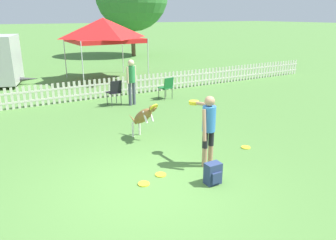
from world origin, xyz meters
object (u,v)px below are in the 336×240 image
at_px(leaping_dog, 143,116).
at_px(spectator_standing, 131,78).
at_px(canopy_tent_main, 103,30).
at_px(frisbee_near_dog, 161,175).
at_px(folding_chair_center, 167,86).
at_px(handler_person, 208,123).
at_px(backpack_on_grass, 213,174).
at_px(folding_chair_blue_left, 115,90).
at_px(frisbee_midfield, 144,184).
at_px(frisbee_near_handler, 246,147).

height_order(leaping_dog, spectator_standing, spectator_standing).
bearing_deg(canopy_tent_main, frisbee_near_dog, -103.80).
xyz_separation_m(leaping_dog, folding_chair_center, (2.63, 3.39, -0.12)).
bearing_deg(folding_chair_center, spectator_standing, -6.85).
relative_size(handler_person, frisbee_near_dog, 6.90).
bearing_deg(canopy_tent_main, backpack_on_grass, -99.29).
xyz_separation_m(leaping_dog, spectator_standing, (1.12, 3.27, 0.36)).
height_order(canopy_tent_main, spectator_standing, canopy_tent_main).
bearing_deg(canopy_tent_main, folding_chair_blue_left, -105.98).
height_order(handler_person, spectator_standing, spectator_standing).
relative_size(handler_person, canopy_tent_main, 0.48).
bearing_deg(frisbee_midfield, backpack_on_grass, -28.13).
bearing_deg(leaping_dog, frisbee_midfield, 50.45).
relative_size(frisbee_near_dog, backpack_on_grass, 0.52).
distance_m(leaping_dog, frisbee_near_dog, 2.20).
distance_m(folding_chair_blue_left, spectator_standing, 0.74).
distance_m(frisbee_midfield, spectator_standing, 5.97).
distance_m(backpack_on_grass, folding_chair_blue_left, 6.32).
height_order(frisbee_near_dog, folding_chair_blue_left, folding_chair_blue_left).
relative_size(backpack_on_grass, canopy_tent_main, 0.13).
bearing_deg(backpack_on_grass, frisbee_near_dog, 131.76).
height_order(backpack_on_grass, folding_chair_center, folding_chair_center).
xyz_separation_m(folding_chair_blue_left, spectator_standing, (0.57, -0.20, 0.43)).
relative_size(frisbee_near_handler, folding_chair_blue_left, 0.24).
bearing_deg(frisbee_midfield, canopy_tent_main, 74.04).
relative_size(frisbee_midfield, folding_chair_blue_left, 0.24).
bearing_deg(folding_chair_blue_left, backpack_on_grass, 79.93).
bearing_deg(handler_person, backpack_on_grass, -131.27).
xyz_separation_m(handler_person, frisbee_near_handler, (1.39, 0.26, -0.95)).
bearing_deg(frisbee_midfield, handler_person, 4.77).
xyz_separation_m(frisbee_near_dog, folding_chair_center, (3.23, 5.41, 0.50)).
bearing_deg(spectator_standing, folding_chair_center, 167.73).
bearing_deg(spectator_standing, leaping_dog, 54.41).
distance_m(leaping_dog, folding_chair_center, 4.29).
distance_m(frisbee_near_dog, frisbee_midfield, 0.49).
xyz_separation_m(frisbee_near_handler, folding_chair_center, (0.73, 5.19, 0.50)).
relative_size(leaping_dog, frisbee_midfield, 5.15).
xyz_separation_m(handler_person, folding_chair_blue_left, (0.04, 5.53, -0.40)).
height_order(frisbee_midfield, spectator_standing, spectator_standing).
height_order(frisbee_near_handler, canopy_tent_main, canopy_tent_main).
xyz_separation_m(frisbee_near_handler, backpack_on_grass, (-1.79, -1.02, 0.20)).
distance_m(frisbee_near_handler, backpack_on_grass, 2.07).
bearing_deg(leaping_dog, canopy_tent_main, -116.75).
xyz_separation_m(folding_chair_blue_left, canopy_tent_main, (1.38, 4.80, 1.86)).
xyz_separation_m(frisbee_midfield, spectator_standing, (2.19, 5.46, 0.97)).
bearing_deg(canopy_tent_main, leaping_dog, -103.11).
height_order(handler_person, frisbee_midfield, handler_person).
bearing_deg(frisbee_near_handler, folding_chair_center, 82.02).
distance_m(frisbee_near_handler, folding_chair_center, 5.26).
distance_m(handler_person, canopy_tent_main, 10.54).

